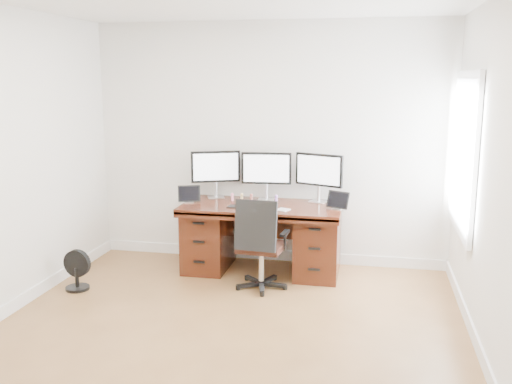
% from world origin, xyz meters
% --- Properties ---
extents(ground, '(4.50, 4.50, 0.00)m').
position_xyz_m(ground, '(0.00, 0.00, 0.00)').
color(ground, brown).
rests_on(ground, ground).
extents(back_wall, '(4.00, 0.10, 2.70)m').
position_xyz_m(back_wall, '(0.00, 2.25, 1.35)').
color(back_wall, white).
rests_on(back_wall, ground).
extents(right_wall, '(0.10, 4.50, 2.70)m').
position_xyz_m(right_wall, '(2.00, 0.11, 1.35)').
color(right_wall, white).
rests_on(right_wall, ground).
extents(desk, '(1.70, 0.80, 0.75)m').
position_xyz_m(desk, '(0.00, 1.83, 0.40)').
color(desk, '#3E180C').
rests_on(desk, ground).
extents(office_chair, '(0.55, 0.54, 0.94)m').
position_xyz_m(office_chair, '(0.08, 1.29, 0.31)').
color(office_chair, black).
rests_on(office_chair, ground).
extents(floor_fan, '(0.28, 0.24, 0.41)m').
position_xyz_m(floor_fan, '(-1.71, 0.91, 0.20)').
color(floor_fan, black).
rests_on(floor_fan, ground).
extents(monitor_left, '(0.52, 0.24, 0.53)m').
position_xyz_m(monitor_left, '(-0.58, 2.07, 1.09)').
color(monitor_left, silver).
rests_on(monitor_left, desk).
extents(monitor_center, '(0.55, 0.15, 0.53)m').
position_xyz_m(monitor_center, '(0.00, 2.07, 1.09)').
color(monitor_center, silver).
rests_on(monitor_center, desk).
extents(monitor_right, '(0.53, 0.23, 0.53)m').
position_xyz_m(monitor_right, '(0.58, 2.07, 1.09)').
color(monitor_right, silver).
rests_on(monitor_right, desk).
extents(tablet_left, '(0.25, 0.15, 0.19)m').
position_xyz_m(tablet_left, '(-0.79, 1.75, 0.84)').
color(tablet_left, silver).
rests_on(tablet_left, desk).
extents(tablet_right, '(0.25, 0.16, 0.19)m').
position_xyz_m(tablet_right, '(0.81, 1.75, 0.84)').
color(tablet_right, silver).
rests_on(tablet_right, desk).
extents(keyboard, '(0.28, 0.15, 0.01)m').
position_xyz_m(keyboard, '(0.02, 1.63, 0.76)').
color(keyboard, white).
rests_on(keyboard, desk).
extents(trackpad, '(0.16, 0.16, 0.01)m').
position_xyz_m(trackpad, '(0.26, 1.60, 0.76)').
color(trackpad, '#B8BABF').
rests_on(trackpad, desk).
extents(drawing_tablet, '(0.21, 0.14, 0.01)m').
position_xyz_m(drawing_tablet, '(-0.23, 1.65, 0.76)').
color(drawing_tablet, black).
rests_on(drawing_tablet, desk).
extents(phone, '(0.13, 0.07, 0.01)m').
position_xyz_m(phone, '(-0.02, 1.75, 0.76)').
color(phone, black).
rests_on(phone, desk).
extents(figurine_pink, '(0.04, 0.04, 0.09)m').
position_xyz_m(figurine_pink, '(-0.36, 1.95, 0.80)').
color(figurine_pink, pink).
rests_on(figurine_pink, desk).
extents(figurine_yellow, '(0.04, 0.04, 0.09)m').
position_xyz_m(figurine_yellow, '(-0.25, 1.95, 0.80)').
color(figurine_yellow, '#D9BD6F').
rests_on(figurine_yellow, desk).
extents(figurine_brown, '(0.04, 0.04, 0.09)m').
position_xyz_m(figurine_brown, '(-0.14, 1.95, 0.80)').
color(figurine_brown, '#934A41').
rests_on(figurine_brown, desk).
extents(figurine_purple, '(0.04, 0.04, 0.09)m').
position_xyz_m(figurine_purple, '(0.13, 1.95, 0.80)').
color(figurine_purple, '#AD78E2').
rests_on(figurine_purple, desk).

